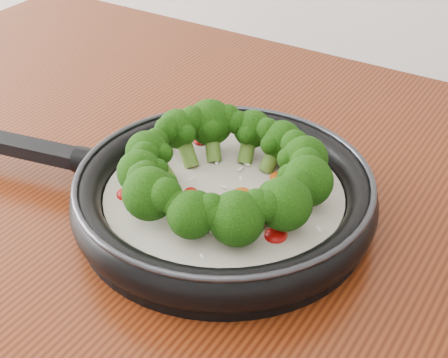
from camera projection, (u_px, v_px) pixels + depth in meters
The scene contains 1 object.
skillet at pixel (222, 190), 0.69m from camera, with size 0.52×0.38×0.09m.
Camera 1 is at (0.19, 0.55, 1.34)m, focal length 53.28 mm.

